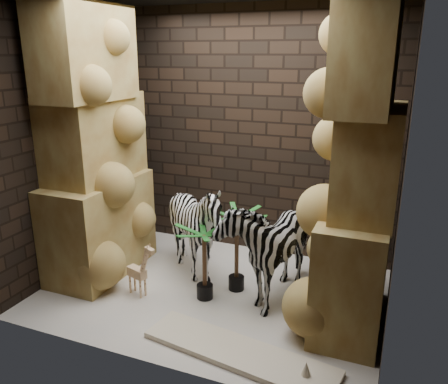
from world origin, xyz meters
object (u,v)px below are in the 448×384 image
at_px(giraffe_toy, 136,266).
at_px(surfboard, 239,353).
at_px(zebra_right, 269,235).
at_px(zebra_left, 196,233).
at_px(palm_front, 237,250).
at_px(palm_back, 204,263).

height_order(giraffe_toy, surfboard, giraffe_toy).
relative_size(zebra_right, giraffe_toy, 2.05).
xyz_separation_m(zebra_right, zebra_left, (-0.86, 0.06, -0.13)).
xyz_separation_m(palm_front, palm_back, (-0.24, -0.29, -0.05)).
bearing_deg(palm_back, zebra_left, 124.99).
bearing_deg(zebra_right, giraffe_toy, -148.57).
xyz_separation_m(zebra_right, palm_back, (-0.57, -0.35, -0.26)).
bearing_deg(zebra_left, surfboard, -55.71).
bearing_deg(giraffe_toy, zebra_right, 41.07).
bearing_deg(giraffe_toy, palm_front, 45.57).
relative_size(zebra_left, palm_back, 1.45).
bearing_deg(palm_back, palm_front, 50.82).
distance_m(zebra_left, palm_front, 0.54).
distance_m(zebra_right, giraffe_toy, 1.42).
height_order(zebra_right, palm_front, zebra_right).
bearing_deg(zebra_left, zebra_right, -8.41).
bearing_deg(zebra_left, palm_back, -59.67).
xyz_separation_m(giraffe_toy, palm_front, (0.93, 0.49, 0.13)).
relative_size(palm_back, surfboard, 0.47).
bearing_deg(palm_back, surfboard, -49.09).
height_order(zebra_right, palm_back, zebra_right).
distance_m(giraffe_toy, palm_back, 0.72).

